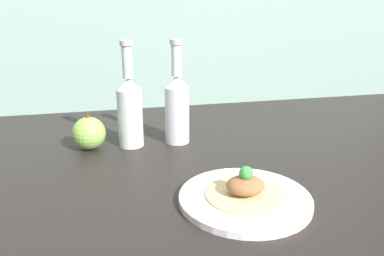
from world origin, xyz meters
The scene contains 6 objects.
ground_plane centered at (0.00, 0.00, -2.00)cm, with size 180.00×110.00×4.00cm, color black.
plate centered at (0.54, -17.57, 0.81)cm, with size 24.13×24.13×1.52cm.
plated_food centered at (0.54, -17.57, 2.84)cm, with size 14.45×14.45×5.75cm.
cider_bottle_left centered at (-17.37, 16.23, 9.78)cm, with size 6.26×6.26×26.31cm.
cider_bottle_right centered at (-5.43, 16.23, 9.78)cm, with size 6.26×6.26×26.31cm.
apple centered at (-27.63, 16.13, 4.09)cm, with size 8.16×8.16×9.72cm.
Camera 1 is at (-22.59, -74.50, 34.23)cm, focal length 35.00 mm.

